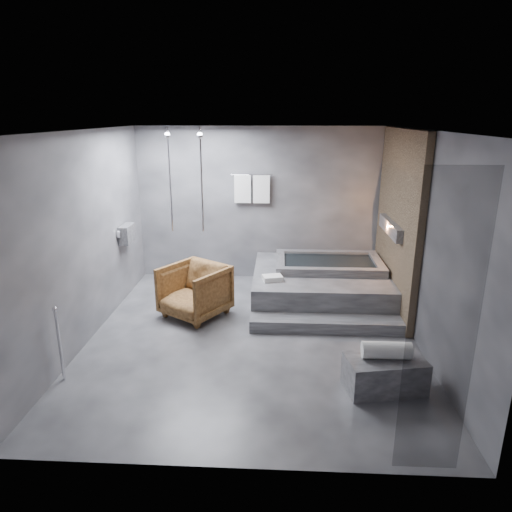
{
  "coord_description": "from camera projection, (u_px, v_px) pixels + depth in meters",
  "views": [
    {
      "loc": [
        0.36,
        -5.77,
        2.99
      ],
      "look_at": [
        0.04,
        0.3,
        1.1
      ],
      "focal_mm": 32.0,
      "sensor_mm": 36.0,
      "label": 1
    }
  ],
  "objects": [
    {
      "name": "room",
      "position": [
        283.0,
        213.0,
        6.11
      ],
      "size": [
        5.0,
        5.04,
        2.82
      ],
      "color": "#303033",
      "rests_on": "ground"
    },
    {
      "name": "tub_deck",
      "position": [
        320.0,
        285.0,
        7.67
      ],
      "size": [
        2.2,
        2.0,
        0.5
      ],
      "primitive_type": "cube",
      "color": "#353638",
      "rests_on": "ground"
    },
    {
      "name": "tub_step",
      "position": [
        326.0,
        324.0,
        6.59
      ],
      "size": [
        2.2,
        0.36,
        0.18
      ],
      "primitive_type": "cube",
      "color": "#353638",
      "rests_on": "ground"
    },
    {
      "name": "concrete_bench",
      "position": [
        385.0,
        374.0,
        5.13
      ],
      "size": [
        0.94,
        0.63,
        0.39
      ],
      "primitive_type": "cube",
      "rotation": [
        0.0,
        0.0,
        0.19
      ],
      "color": "#37373A",
      "rests_on": "ground"
    },
    {
      "name": "driftwood_chair",
      "position": [
        195.0,
        291.0,
        6.98
      ],
      "size": [
        1.21,
        1.21,
        0.81
      ],
      "primitive_type": "imported",
      "rotation": [
        0.0,
        0.0,
        -0.58
      ],
      "color": "#412610",
      "rests_on": "ground"
    },
    {
      "name": "rolled_towel",
      "position": [
        386.0,
        350.0,
        5.06
      ],
      "size": [
        0.54,
        0.19,
        0.19
      ],
      "primitive_type": "cylinder",
      "rotation": [
        0.0,
        1.57,
        0.0
      ],
      "color": "white",
      "rests_on": "concrete_bench"
    },
    {
      "name": "deck_towel",
      "position": [
        272.0,
        278.0,
        7.13
      ],
      "size": [
        0.34,
        0.29,
        0.08
      ],
      "primitive_type": "cube",
      "rotation": [
        0.0,
        0.0,
        0.26
      ],
      "color": "silver",
      "rests_on": "tub_deck"
    }
  ]
}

